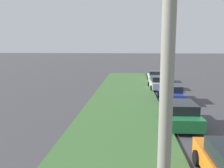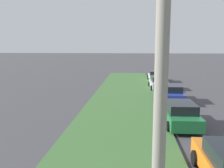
{
  "view_description": "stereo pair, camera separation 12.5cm",
  "coord_description": "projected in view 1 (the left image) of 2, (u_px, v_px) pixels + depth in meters",
  "views": [
    {
      "loc": [
        -1.99,
        6.98,
        4.87
      ],
      "look_at": [
        19.59,
        8.7,
        1.42
      ],
      "focal_mm": 39.0,
      "sensor_mm": 36.0,
      "label": 1
    },
    {
      "loc": [
        -1.98,
        6.86,
        4.87
      ],
      "look_at": [
        19.59,
        8.7,
        1.42
      ],
      "focal_mm": 39.0,
      "sensor_mm": 36.0,
      "label": 2
    }
  ],
  "objects": [
    {
      "name": "parked_car_green",
      "position": [
        181.0,
        114.0,
        14.9
      ],
      "size": [
        4.34,
        2.1,
        1.47
      ],
      "rotation": [
        0.0,
        0.0,
        0.02
      ],
      "color": "#1E6B38",
      "rests_on": "ground"
    },
    {
      "name": "parked_car_white",
      "position": [
        155.0,
        76.0,
        32.89
      ],
      "size": [
        4.31,
        2.04,
        1.47
      ],
      "rotation": [
        0.0,
        0.0,
        -0.01
      ],
      "color": "silver",
      "rests_on": "ground"
    },
    {
      "name": "parked_car_blue",
      "position": [
        171.0,
        93.0,
        21.34
      ],
      "size": [
        4.31,
        2.05,
        1.47
      ],
      "rotation": [
        0.0,
        0.0,
        -0.01
      ],
      "color": "#23389E",
      "rests_on": "ground"
    },
    {
      "name": "grass_median",
      "position": [
        118.0,
        139.0,
        12.61
      ],
      "size": [
        60.0,
        6.0,
        0.12
      ],
      "primitive_type": "cube",
      "color": "#3D6633",
      "rests_on": "ground"
    },
    {
      "name": "parked_car_silver",
      "position": [
        158.0,
        83.0,
        27.24
      ],
      "size": [
        4.36,
        2.13,
        1.47
      ],
      "rotation": [
        0.0,
        0.0,
        0.03
      ],
      "color": "#B2B5BA",
      "rests_on": "ground"
    },
    {
      "name": "streetlight",
      "position": [
        187.0,
        74.0,
        4.19
      ],
      "size": [
        0.72,
        2.87,
        7.5
      ],
      "color": "gray",
      "rests_on": "ground"
    }
  ]
}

